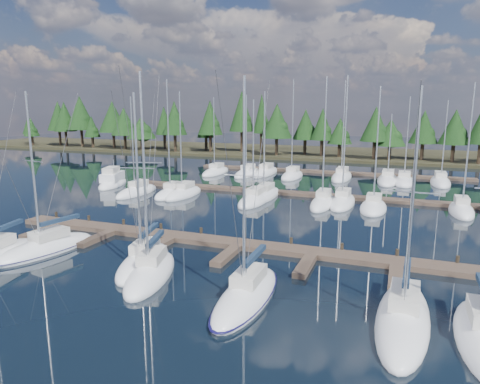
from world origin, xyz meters
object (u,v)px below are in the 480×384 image
at_px(main_dock, 237,246).
at_px(motor_yacht_left, 113,182).
at_px(front_sailboat_1, 46,248).
at_px(front_sailboat_4, 247,295).
at_px(front_sailboat_2, 144,262).
at_px(front_sailboat_3, 151,273).
at_px(front_sailboat_5, 403,318).

relative_size(main_dock, motor_yacht_left, 4.74).
bearing_deg(front_sailboat_1, front_sailboat_4, -7.87).
xyz_separation_m(main_dock, front_sailboat_2, (-4.94, -5.79, 0.09)).
height_order(front_sailboat_3, front_sailboat_4, front_sailboat_3).
distance_m(front_sailboat_4, front_sailboat_5, 8.63).
bearing_deg(main_dock, motor_yacht_left, 143.48).
xyz_separation_m(front_sailboat_1, front_sailboat_2, (8.87, 0.16, 0.01)).
xyz_separation_m(front_sailboat_4, front_sailboat_5, (8.62, 0.29, -0.01)).
bearing_deg(front_sailboat_4, main_dock, 114.54).
height_order(main_dock, front_sailboat_3, front_sailboat_3).
height_order(front_sailboat_1, front_sailboat_4, front_sailboat_4).
bearing_deg(main_dock, front_sailboat_5, -33.04).
xyz_separation_m(front_sailboat_2, motor_yacht_left, (-22.29, 25.96, 0.20)).
distance_m(main_dock, front_sailboat_4, 9.23).
relative_size(front_sailboat_5, motor_yacht_left, 1.39).
bearing_deg(front_sailboat_3, front_sailboat_2, 134.61).
relative_size(front_sailboat_1, motor_yacht_left, 1.41).
distance_m(main_dock, front_sailboat_3, 8.14).
bearing_deg(front_sailboat_5, front_sailboat_4, -178.05).
bearing_deg(front_sailboat_4, front_sailboat_3, 172.27).
height_order(front_sailboat_1, front_sailboat_5, front_sailboat_1).
relative_size(front_sailboat_4, motor_yacht_left, 1.46).
bearing_deg(front_sailboat_2, front_sailboat_5, -7.55).
height_order(front_sailboat_2, motor_yacht_left, front_sailboat_2).
xyz_separation_m(front_sailboat_1, front_sailboat_3, (10.48, -1.47, 0.02)).
bearing_deg(front_sailboat_5, front_sailboat_3, 177.54).
bearing_deg(main_dock, front_sailboat_4, -65.46).
bearing_deg(front_sailboat_5, front_sailboat_1, 175.33).
bearing_deg(motor_yacht_left, front_sailboat_4, -42.60).
xyz_separation_m(front_sailboat_2, front_sailboat_4, (8.78, -2.60, -0.01)).
bearing_deg(front_sailboat_2, motor_yacht_left, 130.65).
bearing_deg(front_sailboat_1, front_sailboat_2, 1.05).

